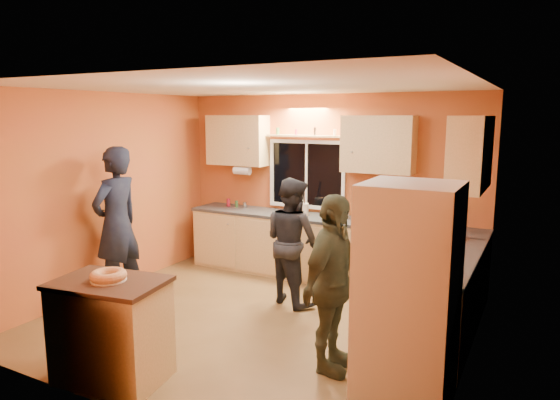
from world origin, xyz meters
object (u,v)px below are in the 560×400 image
Objects in this scene: refrigerator at (408,296)px; person_left at (117,224)px; island at (112,330)px; person_right at (332,284)px; person_center at (292,241)px.

refrigerator is 3.84m from person_left.
island is (-2.34, -0.87, -0.44)m from refrigerator.
refrigerator is 1.10× the size of person_right.
refrigerator reaches higher than person_right.
refrigerator is at bearing -102.47° from person_right.
person_left is at bearing 85.26° from person_right.
person_right is (3.07, -0.42, -0.15)m from person_left.
person_right is at bearing 151.67° from person_center.
refrigerator is at bearing 162.36° from person_center.
person_right is at bearing 24.87° from island.
refrigerator reaches higher than island.
refrigerator is 1.76× the size of island.
refrigerator is at bearing 11.77° from island.
island is at bearing 43.23° from person_left.
island is 0.66× the size of person_center.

